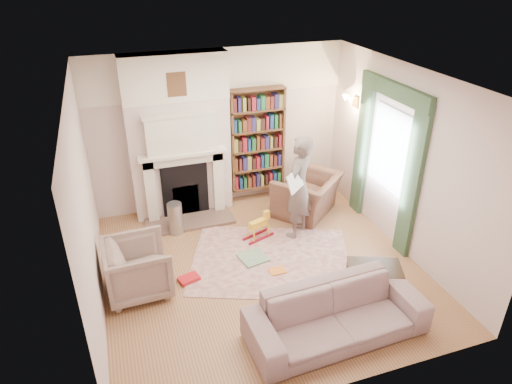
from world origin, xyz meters
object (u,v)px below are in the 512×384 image
object	(u,v)px
armchair_reading	(307,195)
rocking_horse	(258,226)
bookcase	(257,140)
paraffin_heater	(175,218)
sofa	(337,315)
man_reading	(298,187)
coffee_table	(373,280)
armchair_left	(138,268)

from	to	relation	value
armchair_reading	rocking_horse	bearing A→B (deg)	-15.22
bookcase	paraffin_heater	bearing A→B (deg)	-155.77
sofa	man_reading	size ratio (longest dim) A/B	1.26
armchair_reading	coffee_table	bearing A→B (deg)	47.38
armchair_reading	sofa	bearing A→B (deg)	31.41
armchair_left	coffee_table	world-z (taller)	armchair_left
bookcase	sofa	xyz separation A→B (m)	(-0.24, -3.68, -0.86)
sofa	man_reading	world-z (taller)	man_reading
sofa	rocking_horse	xyz separation A→B (m)	(-0.19, 2.32, -0.09)
armchair_left	man_reading	world-z (taller)	man_reading
sofa	paraffin_heater	xyz separation A→B (m)	(-1.44, 2.92, -0.04)
armchair_reading	man_reading	size ratio (longest dim) A/B	0.64
armchair_left	man_reading	bearing A→B (deg)	-78.38
paraffin_heater	rocking_horse	xyz separation A→B (m)	(1.24, -0.60, -0.05)
rocking_horse	coffee_table	bearing A→B (deg)	-80.40
armchair_reading	armchair_left	xyz separation A→B (m)	(-3.06, -1.25, 0.03)
sofa	paraffin_heater	distance (m)	3.26
man_reading	coffee_table	distance (m)	1.88
bookcase	coffee_table	bearing A→B (deg)	-79.26
bookcase	rocking_horse	bearing A→B (deg)	-107.89
bookcase	armchair_left	distance (m)	3.27
coffee_table	sofa	bearing A→B (deg)	-125.23
armchair_left	rocking_horse	world-z (taller)	armchair_left
man_reading	coffee_table	xyz separation A→B (m)	(0.39, -1.73, -0.64)
coffee_table	paraffin_heater	xyz separation A→B (m)	(-2.27, 2.39, 0.05)
armchair_reading	paraffin_heater	distance (m)	2.34
armchair_left	armchair_reading	bearing A→B (deg)	-70.15
armchair_reading	man_reading	xyz separation A→B (m)	(-0.45, -0.60, 0.51)
armchair_left	coffee_table	bearing A→B (deg)	-112.11
bookcase	armchair_reading	distance (m)	1.33
paraffin_heater	rocking_horse	size ratio (longest dim) A/B	1.08
armchair_left	man_reading	xyz separation A→B (m)	(2.61, 0.65, 0.47)
bookcase	armchair_left	xyz separation A→B (m)	(-2.40, -2.07, -0.79)
sofa	man_reading	bearing A→B (deg)	76.00
man_reading	bookcase	bearing A→B (deg)	-123.09
armchair_reading	rocking_horse	distance (m)	1.22
bookcase	sofa	size ratio (longest dim) A/B	0.85
armchair_left	coffee_table	distance (m)	3.19
coffee_table	rocking_horse	bearing A→B (deg)	142.46
armchair_reading	sofa	world-z (taller)	armchair_reading
bookcase	man_reading	xyz separation A→B (m)	(0.21, -1.42, -0.31)
sofa	paraffin_heater	world-z (taller)	sofa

